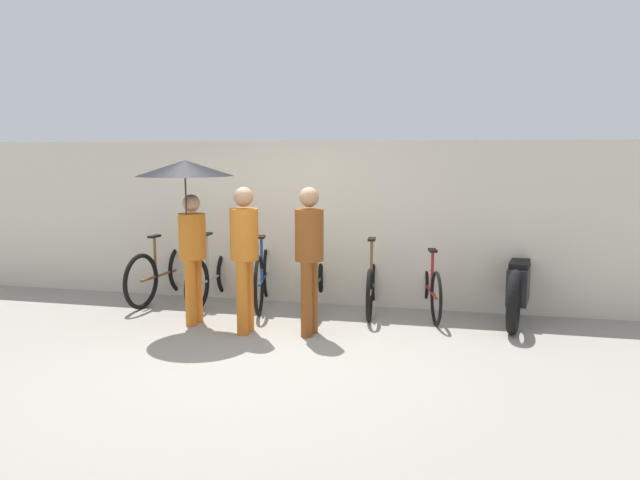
{
  "coord_description": "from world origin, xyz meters",
  "views": [
    {
      "loc": [
        2.24,
        -6.04,
        2.05
      ],
      "look_at": [
        0.54,
        1.21,
        1.0
      ],
      "focal_mm": 35.0,
      "sensor_mm": 36.0,
      "label": 1
    }
  ],
  "objects_px": {
    "parked_bicycle_0": "(163,273)",
    "parked_bicycle_4": "(372,285)",
    "parked_bicycle_5": "(429,287)",
    "motorcycle": "(519,287)",
    "parked_bicycle_3": "(318,280)",
    "pedestrian_trailing": "(309,249)",
    "parked_bicycle_1": "(213,277)",
    "parked_bicycle_2": "(263,277)",
    "pedestrian_center": "(244,248)",
    "pedestrian_leading": "(187,192)"
  },
  "relations": [
    {
      "from": "parked_bicycle_0",
      "to": "pedestrian_trailing",
      "type": "relative_size",
      "value": 1.05
    },
    {
      "from": "parked_bicycle_2",
      "to": "parked_bicycle_4",
      "type": "relative_size",
      "value": 1.06
    },
    {
      "from": "parked_bicycle_1",
      "to": "pedestrian_trailing",
      "type": "distance_m",
      "value": 2.13
    },
    {
      "from": "parked_bicycle_3",
      "to": "parked_bicycle_4",
      "type": "bearing_deg",
      "value": -96.4
    },
    {
      "from": "parked_bicycle_4",
      "to": "pedestrian_center",
      "type": "height_order",
      "value": "pedestrian_center"
    },
    {
      "from": "parked_bicycle_0",
      "to": "motorcycle",
      "type": "relative_size",
      "value": 0.84
    },
    {
      "from": "parked_bicycle_4",
      "to": "pedestrian_trailing",
      "type": "relative_size",
      "value": 0.96
    },
    {
      "from": "parked_bicycle_3",
      "to": "parked_bicycle_0",
      "type": "bearing_deg",
      "value": 88.96
    },
    {
      "from": "parked_bicycle_2",
      "to": "parked_bicycle_4",
      "type": "xyz_separation_m",
      "value": [
        1.46,
        0.03,
        -0.05
      ]
    },
    {
      "from": "parked_bicycle_3",
      "to": "pedestrian_trailing",
      "type": "bearing_deg",
      "value": -174.07
    },
    {
      "from": "parked_bicycle_2",
      "to": "pedestrian_center",
      "type": "bearing_deg",
      "value": 177.25
    },
    {
      "from": "pedestrian_leading",
      "to": "parked_bicycle_0",
      "type": "bearing_deg",
      "value": -50.12
    },
    {
      "from": "parked_bicycle_1",
      "to": "motorcycle",
      "type": "xyz_separation_m",
      "value": [
        4.01,
        0.05,
        0.05
      ]
    },
    {
      "from": "parked_bicycle_5",
      "to": "pedestrian_center",
      "type": "xyz_separation_m",
      "value": [
        -2.0,
        -1.32,
        0.62
      ]
    },
    {
      "from": "parked_bicycle_1",
      "to": "pedestrian_trailing",
      "type": "xyz_separation_m",
      "value": [
        1.66,
        -1.18,
        0.62
      ]
    },
    {
      "from": "parked_bicycle_2",
      "to": "pedestrian_trailing",
      "type": "distance_m",
      "value": 1.59
    },
    {
      "from": "parked_bicycle_4",
      "to": "parked_bicycle_5",
      "type": "height_order",
      "value": "parked_bicycle_5"
    },
    {
      "from": "pedestrian_leading",
      "to": "pedestrian_center",
      "type": "relative_size",
      "value": 1.17
    },
    {
      "from": "pedestrian_leading",
      "to": "motorcycle",
      "type": "relative_size",
      "value": 0.94
    },
    {
      "from": "parked_bicycle_2",
      "to": "parked_bicycle_3",
      "type": "relative_size",
      "value": 0.98
    },
    {
      "from": "pedestrian_leading",
      "to": "pedestrian_center",
      "type": "height_order",
      "value": "pedestrian_leading"
    },
    {
      "from": "parked_bicycle_4",
      "to": "pedestrian_trailing",
      "type": "bearing_deg",
      "value": 150.97
    },
    {
      "from": "parked_bicycle_0",
      "to": "pedestrian_leading",
      "type": "distance_m",
      "value": 1.89
    },
    {
      "from": "pedestrian_leading",
      "to": "pedestrian_trailing",
      "type": "bearing_deg",
      "value": 178.97
    },
    {
      "from": "parked_bicycle_2",
      "to": "pedestrian_center",
      "type": "distance_m",
      "value": 1.39
    },
    {
      "from": "motorcycle",
      "to": "pedestrian_center",
      "type": "bearing_deg",
      "value": 121.68
    },
    {
      "from": "parked_bicycle_4",
      "to": "parked_bicycle_5",
      "type": "xyz_separation_m",
      "value": [
        0.73,
        0.04,
        0.0
      ]
    },
    {
      "from": "parked_bicycle_5",
      "to": "pedestrian_trailing",
      "type": "height_order",
      "value": "pedestrian_trailing"
    },
    {
      "from": "parked_bicycle_2",
      "to": "parked_bicycle_3",
      "type": "bearing_deg",
      "value": -95.94
    },
    {
      "from": "parked_bicycle_3",
      "to": "pedestrian_trailing",
      "type": "distance_m",
      "value": 1.39
    },
    {
      "from": "parked_bicycle_4",
      "to": "parked_bicycle_5",
      "type": "distance_m",
      "value": 0.73
    },
    {
      "from": "parked_bicycle_5",
      "to": "pedestrian_leading",
      "type": "height_order",
      "value": "pedestrian_leading"
    },
    {
      "from": "parked_bicycle_1",
      "to": "parked_bicycle_4",
      "type": "height_order",
      "value": "parked_bicycle_1"
    },
    {
      "from": "parked_bicycle_2",
      "to": "motorcycle",
      "type": "xyz_separation_m",
      "value": [
        3.28,
        0.07,
        0.01
      ]
    },
    {
      "from": "parked_bicycle_0",
      "to": "parked_bicycle_2",
      "type": "relative_size",
      "value": 1.03
    },
    {
      "from": "pedestrian_leading",
      "to": "pedestrian_trailing",
      "type": "distance_m",
      "value": 1.59
    },
    {
      "from": "parked_bicycle_0",
      "to": "motorcycle",
      "type": "height_order",
      "value": "parked_bicycle_0"
    },
    {
      "from": "parked_bicycle_3",
      "to": "parked_bicycle_4",
      "type": "xyz_separation_m",
      "value": [
        0.73,
        -0.04,
        -0.02
      ]
    },
    {
      "from": "parked_bicycle_0",
      "to": "parked_bicycle_4",
      "type": "bearing_deg",
      "value": -83.12
    },
    {
      "from": "parked_bicycle_0",
      "to": "parked_bicycle_4",
      "type": "height_order",
      "value": "parked_bicycle_0"
    },
    {
      "from": "parked_bicycle_1",
      "to": "parked_bicycle_2",
      "type": "bearing_deg",
      "value": -90.37
    },
    {
      "from": "pedestrian_trailing",
      "to": "motorcycle",
      "type": "relative_size",
      "value": 0.8
    },
    {
      "from": "motorcycle",
      "to": "parked_bicycle_4",
      "type": "bearing_deg",
      "value": 99.77
    },
    {
      "from": "pedestrian_center",
      "to": "motorcycle",
      "type": "height_order",
      "value": "pedestrian_center"
    },
    {
      "from": "parked_bicycle_1",
      "to": "parked_bicycle_5",
      "type": "height_order",
      "value": "parked_bicycle_5"
    },
    {
      "from": "parked_bicycle_0",
      "to": "parked_bicycle_1",
      "type": "xyz_separation_m",
      "value": [
        0.73,
        0.02,
        -0.02
      ]
    },
    {
      "from": "parked_bicycle_0",
      "to": "pedestrian_leading",
      "type": "xyz_separation_m",
      "value": [
        0.92,
        -1.12,
        1.21
      ]
    },
    {
      "from": "parked_bicycle_5",
      "to": "motorcycle",
      "type": "relative_size",
      "value": 0.78
    },
    {
      "from": "parked_bicycle_4",
      "to": "pedestrian_trailing",
      "type": "height_order",
      "value": "pedestrian_trailing"
    },
    {
      "from": "parked_bicycle_5",
      "to": "pedestrian_center",
      "type": "bearing_deg",
      "value": 111.07
    }
  ]
}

